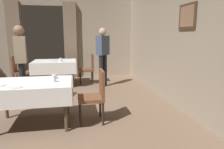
{
  "coord_description": "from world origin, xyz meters",
  "views": [
    {
      "loc": [
        1.02,
        -3.45,
        1.53
      ],
      "look_at": [
        1.75,
        0.49,
        0.75
      ],
      "focal_mm": 33.11,
      "sensor_mm": 36.0,
      "label": 1
    }
  ],
  "objects": [
    {
      "name": "chair_far_right",
      "position": [
        1.47,
        3.02,
        0.52
      ],
      "size": [
        0.44,
        0.44,
        0.93
      ],
      "color": "black",
      "rests_on": "ground"
    },
    {
      "name": "wall_right",
      "position": [
        3.2,
        -0.0,
        1.5
      ],
      "size": [
        0.16,
        8.4,
        3.0
      ],
      "color": "gray",
      "rests_on": "ground"
    },
    {
      "name": "ground",
      "position": [
        0.0,
        0.0,
        0.0
      ],
      "size": [
        10.08,
        10.08,
        0.0
      ],
      "primitive_type": "plane",
      "color": "#7A604C"
    },
    {
      "name": "dining_table_far",
      "position": [
        0.44,
        2.97,
        0.65
      ],
      "size": [
        1.29,
        1.05,
        0.75
      ],
      "color": "#4C3D2D",
      "rests_on": "ground"
    },
    {
      "name": "plate_mid_d",
      "position": [
        0.13,
        -0.25,
        0.76
      ],
      "size": [
        0.22,
        0.22,
        0.01
      ],
      "primitive_type": "cylinder",
      "color": "white",
      "rests_on": "dining_table_mid"
    },
    {
      "name": "glass_far_a",
      "position": [
        0.64,
        2.75,
        0.8
      ],
      "size": [
        0.08,
        0.08,
        0.11
      ],
      "primitive_type": "cylinder",
      "color": "silver",
      "rests_on": "dining_table_far"
    },
    {
      "name": "chair_mid_right",
      "position": [
        1.37,
        0.03,
        0.52
      ],
      "size": [
        0.44,
        0.44,
        0.93
      ],
      "color": "black",
      "rests_on": "ground"
    },
    {
      "name": "chair_far_left",
      "position": [
        -0.59,
        2.93,
        0.52
      ],
      "size": [
        0.44,
        0.44,
        0.93
      ],
      "color": "black",
      "rests_on": "ground"
    },
    {
      "name": "plate_far_b",
      "position": [
        0.43,
        2.96,
        0.76
      ],
      "size": [
        0.24,
        0.24,
        0.01
      ],
      "primitive_type": "cylinder",
      "color": "white",
      "rests_on": "dining_table_far"
    },
    {
      "name": "dining_table_mid",
      "position": [
        0.31,
        0.1,
        0.65
      ],
      "size": [
        1.34,
        0.99,
        0.75
      ],
      "color": "#4C3D2D",
      "rests_on": "ground"
    },
    {
      "name": "glass_mid_a",
      "position": [
        0.67,
        0.31,
        0.79
      ],
      "size": [
        0.08,
        0.08,
        0.08
      ],
      "primitive_type": "cylinder",
      "color": "silver",
      "rests_on": "dining_table_mid"
    },
    {
      "name": "wall_back",
      "position": [
        0.0,
        4.18,
        1.52
      ],
      "size": [
        6.4,
        0.27,
        3.0
      ],
      "color": "gray",
      "rests_on": "ground"
    },
    {
      "name": "glass_mid_c",
      "position": [
        0.68,
        0.04,
        0.8
      ],
      "size": [
        0.07,
        0.07,
        0.1
      ],
      "primitive_type": "cylinder",
      "color": "silver",
      "rests_on": "dining_table_mid"
    },
    {
      "name": "person_waiter_by_doorway",
      "position": [
        1.85,
        2.51,
        1.02
      ],
      "size": [
        0.41,
        0.4,
        1.72
      ],
      "color": "black",
      "rests_on": "ground"
    },
    {
      "name": "person_diner_standing_aside",
      "position": [
        -0.07,
        1.15,
        1.02
      ],
      "size": [
        0.27,
        0.39,
        1.72
      ],
      "color": "black",
      "rests_on": "ground"
    }
  ]
}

